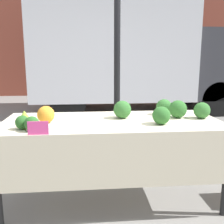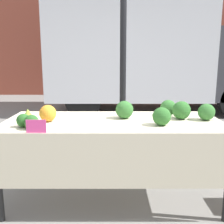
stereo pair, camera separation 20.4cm
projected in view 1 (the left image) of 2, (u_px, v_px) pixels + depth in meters
ground_plane at (112, 198)px, 2.58m from camera, size 40.00×40.00×0.00m
building_facade at (92, 0)px, 9.62m from camera, size 16.00×0.60×6.93m
tent_pole at (117, 76)px, 2.94m from camera, size 0.07×0.07×2.30m
parked_truck at (131, 55)px, 6.75m from camera, size 5.20×2.25×2.70m
market_table at (113, 132)px, 2.38m from camera, size 2.00×0.86×0.78m
orange_cauliflower at (46, 115)px, 2.31m from camera, size 0.15×0.15×0.15m
romanesco_head at (25, 116)px, 2.35m from camera, size 0.13×0.13×0.11m
broccoli_head_0 at (32, 124)px, 2.05m from camera, size 0.12×0.12×0.12m
broccoli_head_1 at (161, 115)px, 2.27m from camera, size 0.16×0.16×0.16m
broccoli_head_2 at (178, 109)px, 2.52m from camera, size 0.17×0.17×0.17m
broccoli_head_3 at (164, 107)px, 2.67m from camera, size 0.16×0.16×0.16m
broccoli_head_4 at (202, 110)px, 2.50m from camera, size 0.16×0.16×0.16m
broccoli_head_5 at (22, 122)px, 2.11m from camera, size 0.11×0.11×0.11m
broccoli_head_6 at (122, 110)px, 2.50m from camera, size 0.17×0.17×0.17m
price_sign at (38, 128)px, 1.95m from camera, size 0.15×0.01×0.10m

